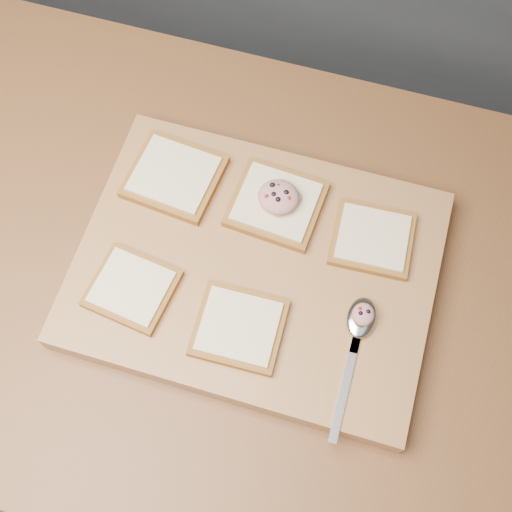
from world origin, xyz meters
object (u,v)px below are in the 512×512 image
Objects in this scene: bread_far_center at (276,204)px; spoon at (359,328)px; cutting_board at (256,269)px; tuna_salad_dollop at (278,197)px.

spoon is (0.16, -0.15, -0.00)m from bread_far_center.
cutting_board is 8.46× the size of tuna_salad_dollop.
tuna_salad_dollop is at bearing 86.94° from cutting_board.
bread_far_center is 2.28× the size of tuna_salad_dollop.
bread_far_center is (0.00, 0.10, 0.03)m from cutting_board.
bread_far_center reaches higher than spoon.
bread_far_center is 0.67× the size of spoon.
tuna_salad_dollop reaches higher than cutting_board.
cutting_board is 0.10m from bread_far_center.
tuna_salad_dollop is (0.01, 0.10, 0.05)m from cutting_board.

